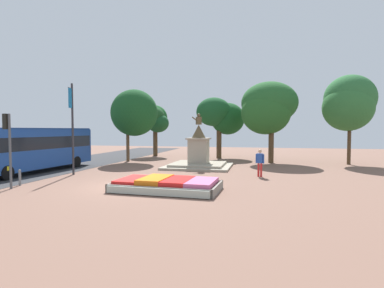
{
  "coord_description": "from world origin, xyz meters",
  "views": [
    {
      "loc": [
        7.13,
        -14.9,
        3.05
      ],
      "look_at": [
        2.84,
        3.92,
        2.14
      ],
      "focal_mm": 28.0,
      "sensor_mm": 36.0,
      "label": 1
    }
  ],
  "objects_px": {
    "city_bus": "(30,147)",
    "kerb_bollard_mid_a": "(20,177)",
    "traffic_light_near_crossing": "(8,137)",
    "flower_planter": "(167,185)",
    "banner_pole": "(72,126)",
    "pedestrian_with_handbag": "(260,161)",
    "statue_monument": "(199,156)"
  },
  "relations": [
    {
      "from": "flower_planter",
      "to": "city_bus",
      "type": "xyz_separation_m",
      "value": [
        -11.37,
        3.83,
        1.56
      ]
    },
    {
      "from": "traffic_light_near_crossing",
      "to": "banner_pole",
      "type": "distance_m",
      "value": 5.1
    },
    {
      "from": "traffic_light_near_crossing",
      "to": "city_bus",
      "type": "height_order",
      "value": "traffic_light_near_crossing"
    },
    {
      "from": "traffic_light_near_crossing",
      "to": "pedestrian_with_handbag",
      "type": "distance_m",
      "value": 14.53
    },
    {
      "from": "flower_planter",
      "to": "pedestrian_with_handbag",
      "type": "bearing_deg",
      "value": 50.84
    },
    {
      "from": "flower_planter",
      "to": "statue_monument",
      "type": "xyz_separation_m",
      "value": [
        -0.32,
        9.57,
        0.61
      ]
    },
    {
      "from": "flower_planter",
      "to": "traffic_light_near_crossing",
      "type": "xyz_separation_m",
      "value": [
        -8.1,
        -1.35,
        2.38
      ]
    },
    {
      "from": "city_bus",
      "to": "kerb_bollard_mid_a",
      "type": "bearing_deg",
      "value": -54.23
    },
    {
      "from": "flower_planter",
      "to": "statue_monument",
      "type": "height_order",
      "value": "statue_monument"
    },
    {
      "from": "flower_planter",
      "to": "kerb_bollard_mid_a",
      "type": "xyz_separation_m",
      "value": [
        -8.26,
        -0.49,
        0.19
      ]
    },
    {
      "from": "city_bus",
      "to": "pedestrian_with_handbag",
      "type": "xyz_separation_m",
      "value": [
        15.93,
        1.77,
        -0.8
      ]
    },
    {
      "from": "pedestrian_with_handbag",
      "to": "flower_planter",
      "type": "bearing_deg",
      "value": -129.16
    },
    {
      "from": "banner_pole",
      "to": "kerb_bollard_mid_a",
      "type": "relative_size",
      "value": 6.92
    },
    {
      "from": "flower_planter",
      "to": "pedestrian_with_handbag",
      "type": "xyz_separation_m",
      "value": [
        4.56,
        5.6,
        0.76
      ]
    },
    {
      "from": "city_bus",
      "to": "banner_pole",
      "type": "bearing_deg",
      "value": -2.04
    },
    {
      "from": "kerb_bollard_mid_a",
      "to": "banner_pole",
      "type": "bearing_deg",
      "value": 84.29
    },
    {
      "from": "statue_monument",
      "to": "kerb_bollard_mid_a",
      "type": "height_order",
      "value": "statue_monument"
    },
    {
      "from": "flower_planter",
      "to": "traffic_light_near_crossing",
      "type": "bearing_deg",
      "value": -170.52
    },
    {
      "from": "pedestrian_with_handbag",
      "to": "kerb_bollard_mid_a",
      "type": "xyz_separation_m",
      "value": [
        -12.82,
        -6.09,
        -0.57
      ]
    },
    {
      "from": "statue_monument",
      "to": "kerb_bollard_mid_a",
      "type": "distance_m",
      "value": 12.83
    },
    {
      "from": "traffic_light_near_crossing",
      "to": "pedestrian_with_handbag",
      "type": "bearing_deg",
      "value": 28.78
    },
    {
      "from": "statue_monument",
      "to": "pedestrian_with_handbag",
      "type": "distance_m",
      "value": 6.29
    },
    {
      "from": "banner_pole",
      "to": "kerb_bollard_mid_a",
      "type": "bearing_deg",
      "value": -95.71
    },
    {
      "from": "kerb_bollard_mid_a",
      "to": "statue_monument",
      "type": "bearing_deg",
      "value": 51.71
    },
    {
      "from": "traffic_light_near_crossing",
      "to": "banner_pole",
      "type": "xyz_separation_m",
      "value": [
        0.25,
        5.05,
        0.64
      ]
    },
    {
      "from": "flower_planter",
      "to": "banner_pole",
      "type": "distance_m",
      "value": 9.18
    },
    {
      "from": "traffic_light_near_crossing",
      "to": "city_bus",
      "type": "distance_m",
      "value": 6.18
    },
    {
      "from": "flower_planter",
      "to": "city_bus",
      "type": "bearing_deg",
      "value": 161.4
    },
    {
      "from": "banner_pole",
      "to": "traffic_light_near_crossing",
      "type": "bearing_deg",
      "value": -92.88
    },
    {
      "from": "city_bus",
      "to": "kerb_bollard_mid_a",
      "type": "relative_size",
      "value": 12.33
    },
    {
      "from": "banner_pole",
      "to": "city_bus",
      "type": "distance_m",
      "value": 3.82
    },
    {
      "from": "flower_planter",
      "to": "statue_monument",
      "type": "relative_size",
      "value": 1.04
    }
  ]
}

